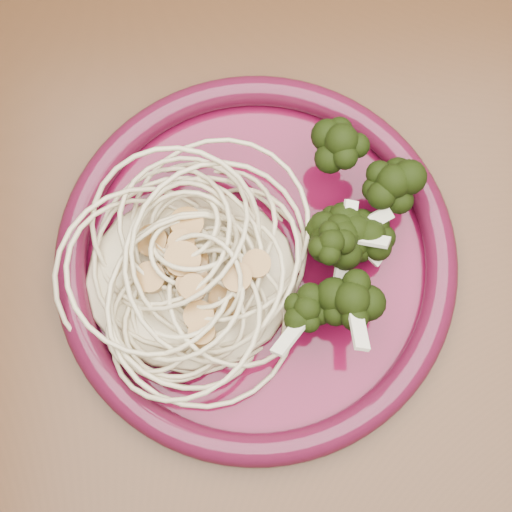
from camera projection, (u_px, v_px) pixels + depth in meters
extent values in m
plane|color=brown|center=(264.00, 335.00, 1.27)|extent=(3.50, 3.50, 0.00)
cube|color=#472814|center=(273.00, 196.00, 0.57)|extent=(1.20, 0.80, 0.04)
cylinder|color=#4E081F|center=(256.00, 262.00, 0.53)|extent=(0.35, 0.35, 0.01)
torus|color=#4E0E24|center=(256.00, 259.00, 0.52)|extent=(0.36, 0.36, 0.02)
ellipsoid|color=beige|center=(190.00, 275.00, 0.51)|extent=(0.18, 0.17, 0.03)
ellipsoid|color=black|center=(336.00, 227.00, 0.51)|extent=(0.13, 0.17, 0.05)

